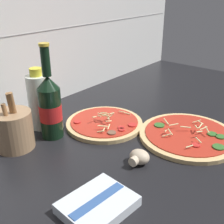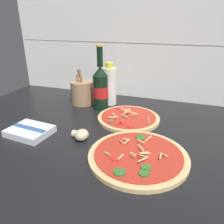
# 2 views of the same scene
# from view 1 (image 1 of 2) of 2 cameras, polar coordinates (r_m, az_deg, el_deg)

# --- Properties ---
(counter_slab) EXTENTS (1.60, 0.90, 0.03)m
(counter_slab) POSITION_cam_1_polar(r_m,az_deg,el_deg) (0.91, 9.13, -4.57)
(counter_slab) COLOR black
(counter_slab) RESTS_ON ground
(tile_backsplash) EXTENTS (1.60, 0.01, 0.60)m
(tile_backsplash) POSITION_cam_1_polar(r_m,az_deg,el_deg) (1.10, -11.33, 16.21)
(tile_backsplash) COLOR white
(tile_backsplash) RESTS_ON ground
(pizza_near) EXTENTS (0.30, 0.30, 0.04)m
(pizza_near) POSITION_cam_1_polar(r_m,az_deg,el_deg) (0.89, 15.20, -4.57)
(pizza_near) COLOR tan
(pizza_near) RESTS_ON counter_slab
(pizza_far) EXTENTS (0.25, 0.25, 0.05)m
(pizza_far) POSITION_cam_1_polar(r_m,az_deg,el_deg) (0.93, -1.53, -2.27)
(pizza_far) COLOR tan
(pizza_far) RESTS_ON counter_slab
(beer_bottle) EXTENTS (0.07, 0.07, 0.28)m
(beer_bottle) POSITION_cam_1_polar(r_m,az_deg,el_deg) (0.85, -12.48, 1.22)
(beer_bottle) COLOR black
(beer_bottle) RESTS_ON counter_slab
(oil_bottle) EXTENTS (0.07, 0.07, 0.20)m
(oil_bottle) POSITION_cam_1_polar(r_m,az_deg,el_deg) (0.91, -14.62, 2.14)
(oil_bottle) COLOR silver
(oil_bottle) RESTS_ON counter_slab
(mushroom_left) EXTENTS (0.06, 0.05, 0.04)m
(mushroom_left) POSITION_cam_1_polar(r_m,az_deg,el_deg) (0.74, 5.50, -9.14)
(mushroom_left) COLOR beige
(mushroom_left) RESTS_ON counter_slab
(utensil_crock) EXTENTS (0.11, 0.11, 0.17)m
(utensil_crock) POSITION_cam_1_polar(r_m,az_deg,el_deg) (0.83, -19.32, -3.41)
(utensil_crock) COLOR #9E7A56
(utensil_crock) RESTS_ON counter_slab
(dish_towel) EXTENTS (0.15, 0.13, 0.03)m
(dish_towel) POSITION_cam_1_polar(r_m,az_deg,el_deg) (0.61, -2.90, -18.32)
(dish_towel) COLOR silver
(dish_towel) RESTS_ON counter_slab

